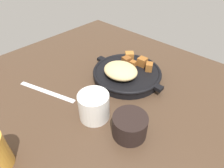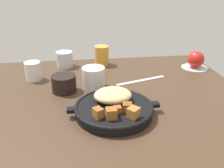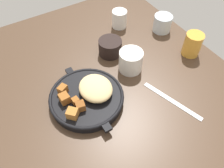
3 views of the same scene
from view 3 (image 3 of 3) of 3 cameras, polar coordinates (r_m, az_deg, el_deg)
name	(u,v)px [view 3 (image 3 of 3)]	position (r cm, az deg, el deg)	size (l,w,h in cm)	color
ground_plane	(109,86)	(82.86, -0.75, -0.43)	(108.09, 89.70, 2.40)	#473323
cast_iron_skillet	(88,97)	(75.72, -6.14, -3.14)	(29.21, 24.87, 7.03)	black
butter_knife	(172,101)	(79.82, 14.83, -4.05)	(22.56, 1.60, 0.36)	silver
white_creamer_pitcher	(119,19)	(104.58, 1.87, 16.02)	(6.54, 6.54, 7.72)	white
juice_glass_amber	(192,44)	(95.19, 19.54, 9.37)	(6.91, 6.91, 9.28)	gold
coffee_mug_dark	(110,47)	(90.86, -0.47, 9.24)	(9.16, 9.16, 6.33)	black
ceramic_mug_white	(131,61)	(84.23, 4.72, 5.80)	(8.76, 8.76, 8.15)	silver
water_glass_short	(162,23)	(104.66, 12.53, 14.66)	(7.82, 7.82, 7.22)	silver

